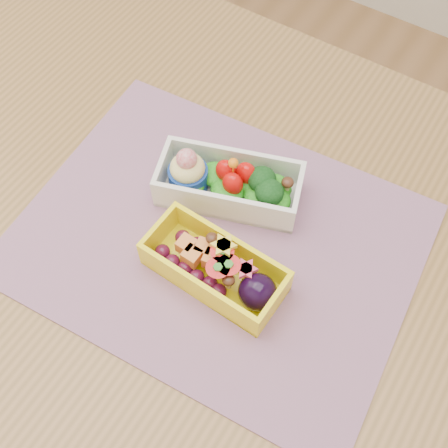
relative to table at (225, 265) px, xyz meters
The scene contains 5 objects.
ground 0.65m from the table, ahead, with size 3.00×3.00×0.00m, color olive.
table is the anchor object (origin of this frame).
placemat 0.10m from the table, 95.37° to the right, with size 0.51×0.39×0.00m, color gray.
bento_white 0.14m from the table, 117.69° to the left, with size 0.21×0.14×0.08m.
bento_yellow 0.15m from the table, 65.10° to the right, with size 0.18×0.08×0.06m.
Camera 1 is at (0.20, -0.32, 1.39)m, focal length 45.05 mm.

